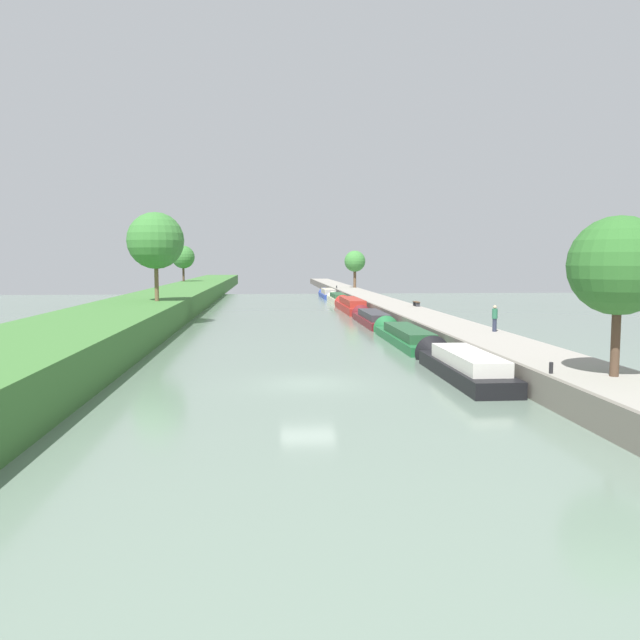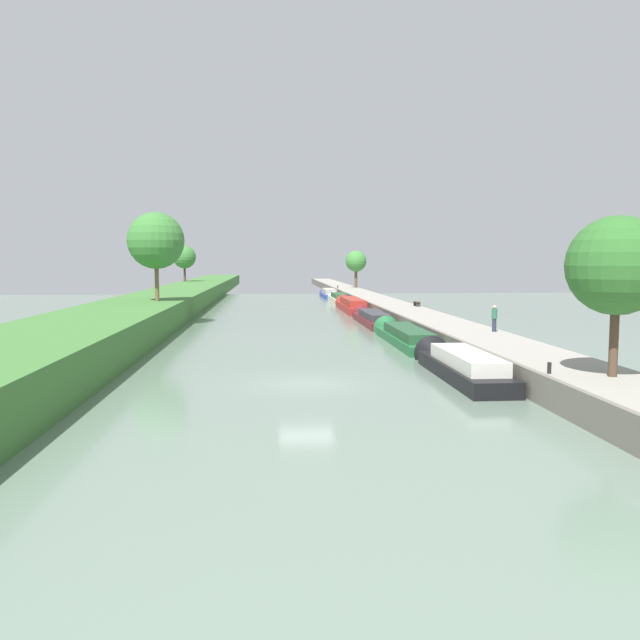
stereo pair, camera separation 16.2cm
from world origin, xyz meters
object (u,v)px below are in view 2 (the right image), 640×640
object	(u,v)px
narrowboat_red	(351,305)
narrowboat_black	(458,365)
mooring_bollard_far	(338,287)
narrowboat_cream	(338,299)
narrowboat_blue	(328,294)
person_walking	(494,318)
park_bench	(417,303)
narrowboat_maroon	(371,318)
narrowboat_green	(403,335)
mooring_bollard_near	(549,368)

from	to	relation	value
narrowboat_red	narrowboat_black	bearing A→B (deg)	-89.94
narrowboat_red	mooring_bollard_far	world-z (taller)	mooring_bollard_far
narrowboat_cream	narrowboat_blue	distance (m)	12.56
person_walking	mooring_bollard_far	xyz separation A→B (m)	(-3.07, 63.84, -0.65)
narrowboat_red	mooring_bollard_far	size ratio (longest dim) A/B	33.77
park_bench	narrowboat_cream	bearing A→B (deg)	102.09
narrowboat_maroon	narrowboat_cream	distance (m)	28.97
narrowboat_red	park_bench	world-z (taller)	park_bench
narrowboat_black	narrowboat_maroon	size ratio (longest dim) A/B	0.87
narrowboat_black	narrowboat_red	bearing A→B (deg)	90.06
narrowboat_black	person_walking	xyz separation A→B (m)	(4.87, 8.68, 1.50)
narrowboat_green	narrowboat_cream	xyz separation A→B (m)	(-0.01, 42.34, 0.07)
narrowboat_blue	park_bench	xyz separation A→B (m)	(5.30, -36.78, 0.98)
narrowboat_blue	park_bench	size ratio (longest dim) A/B	7.54
narrowboat_cream	mooring_bollard_far	distance (m)	17.21
narrowboat_green	mooring_bollard_far	distance (m)	59.47
narrowboat_red	narrowboat_cream	distance (m)	14.28
mooring_bollard_far	park_bench	world-z (taller)	park_bench
narrowboat_black	narrowboat_maroon	world-z (taller)	narrowboat_black
narrowboat_black	narrowboat_green	distance (m)	13.08
narrowboat_blue	mooring_bollard_near	xyz separation A→B (m)	(1.93, -74.15, 0.86)
narrowboat_red	narrowboat_blue	distance (m)	26.84
narrowboat_maroon	narrowboat_red	world-z (taller)	narrowboat_red
narrowboat_green	narrowboat_cream	size ratio (longest dim) A/B	1.20
narrowboat_blue	mooring_bollard_far	size ratio (longest dim) A/B	25.13
mooring_bollard_far	person_walking	bearing A→B (deg)	-87.25
narrowboat_black	mooring_bollard_near	distance (m)	6.48
narrowboat_green	mooring_bollard_near	distance (m)	19.36
narrowboat_blue	park_bench	bearing A→B (deg)	-81.80
narrowboat_cream	mooring_bollard_far	bearing A→B (deg)	83.93
mooring_bollard_far	narrowboat_red	bearing A→B (deg)	-93.37
narrowboat_black	narrowboat_blue	world-z (taller)	narrowboat_black
narrowboat_red	person_walking	distance (m)	32.87
narrowboat_black	person_walking	distance (m)	10.06
narrowboat_black	narrowboat_blue	size ratio (longest dim) A/B	0.96
narrowboat_black	narrowboat_green	size ratio (longest dim) A/B	0.80
narrowboat_maroon	narrowboat_blue	xyz separation A→B (m)	(-0.04, 41.53, 0.06)
narrowboat_green	narrowboat_blue	world-z (taller)	narrowboat_blue
narrowboat_blue	mooring_bollard_near	size ratio (longest dim) A/B	25.13
narrowboat_blue	mooring_bollard_far	bearing A→B (deg)	66.98
narrowboat_black	narrowboat_red	xyz separation A→B (m)	(-0.04, 41.14, 0.06)
narrowboat_blue	mooring_bollard_near	world-z (taller)	mooring_bollard_near
narrowboat_cream	park_bench	distance (m)	24.79
narrowboat_blue	park_bench	world-z (taller)	park_bench
narrowboat_green	narrowboat_cream	bearing A→B (deg)	90.01
narrowboat_green	mooring_bollard_near	size ratio (longest dim) A/B	30.07
narrowboat_black	narrowboat_green	bearing A→B (deg)	90.02
person_walking	park_bench	size ratio (longest dim) A/B	1.11
narrowboat_green	narrowboat_red	xyz separation A→B (m)	(-0.04, 28.06, 0.14)
narrowboat_green	person_walking	world-z (taller)	person_walking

